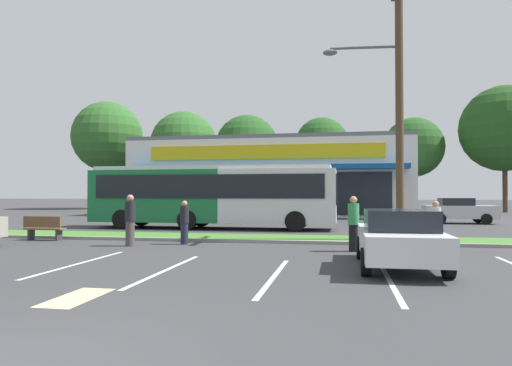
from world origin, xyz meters
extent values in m
cube|color=#427A2D|center=(0.00, 14.00, 0.06)|extent=(56.00, 2.20, 0.12)
cube|color=gray|center=(0.00, 12.78, 0.06)|extent=(56.00, 0.24, 0.12)
cube|color=silver|center=(-3.31, 6.99, 0.00)|extent=(0.12, 4.80, 0.01)
cube|color=silver|center=(-0.65, 6.42, 0.00)|extent=(0.12, 4.80, 0.01)
cube|color=silver|center=(2.05, 6.07, 0.00)|extent=(0.12, 4.80, 0.01)
cube|color=silver|center=(4.55, 5.95, 0.00)|extent=(0.12, 4.80, 0.01)
cube|color=beige|center=(-1.14, 3.35, 0.00)|extent=(0.70, 1.60, 0.01)
cube|color=silver|center=(-2.21, 35.47, 3.01)|extent=(22.33, 10.75, 6.02)
cube|color=black|center=(-2.21, 30.06, 1.81)|extent=(18.76, 0.08, 3.13)
cube|color=#0F4C8C|center=(-2.21, 29.40, 3.73)|extent=(20.99, 1.40, 0.35)
cube|color=gold|center=(-2.21, 30.02, 4.93)|extent=(17.86, 0.16, 1.08)
cube|color=slate|center=(-2.21, 35.47, 6.17)|extent=(22.33, 10.75, 0.30)
cylinder|color=#473323|center=(-22.84, 44.80, 2.66)|extent=(0.44, 0.44, 5.32)
sphere|color=#2D6026|center=(-22.84, 44.80, 8.32)|extent=(8.00, 8.00, 8.00)
cylinder|color=#473323|center=(-13.94, 45.63, 2.24)|extent=(0.44, 0.44, 4.47)
sphere|color=#2D6026|center=(-13.94, 45.63, 7.29)|extent=(7.52, 7.52, 7.52)
cylinder|color=#473323|center=(-6.75, 46.18, 2.17)|extent=(0.44, 0.44, 4.34)
sphere|color=#23511E|center=(-6.75, 46.18, 6.99)|extent=(7.07, 7.07, 7.07)
cylinder|color=#473323|center=(1.59, 45.35, 2.44)|extent=(0.44, 0.44, 4.89)
sphere|color=#23511E|center=(1.59, 45.35, 7.03)|extent=(5.71, 5.71, 5.71)
cylinder|color=#473323|center=(10.80, 44.21, 2.10)|extent=(0.44, 0.44, 4.21)
sphere|color=#23511E|center=(10.80, 44.21, 6.45)|extent=(5.96, 5.96, 5.96)
cylinder|color=#473323|center=(18.83, 42.88, 2.45)|extent=(0.44, 0.44, 4.90)
sphere|color=#1E4719|center=(18.83, 42.88, 7.95)|extent=(8.14, 8.14, 8.14)
cylinder|color=#4C3826|center=(5.74, 13.89, 5.17)|extent=(0.30, 0.30, 10.33)
cylinder|color=#59595B|center=(4.44, 13.79, 7.44)|extent=(2.60, 0.30, 0.10)
ellipsoid|color=#59595B|center=(3.15, 13.69, 7.29)|extent=(0.56, 0.32, 0.24)
cube|color=#196638|center=(-5.96, 19.12, 1.70)|extent=(7.05, 2.60, 2.70)
cube|color=silver|center=(0.44, 19.08, 1.70)|extent=(5.77, 2.59, 2.70)
cube|color=silver|center=(-3.08, 19.10, 3.15)|extent=(12.30, 2.38, 0.20)
cube|color=black|center=(-3.09, 17.80, 2.19)|extent=(11.77, 0.14, 1.19)
cube|color=black|center=(3.35, 19.05, 2.02)|extent=(0.08, 2.17, 1.51)
cylinder|color=black|center=(1.41, 20.24, 0.50)|extent=(1.00, 0.31, 1.00)
cylinder|color=black|center=(1.39, 17.90, 0.50)|extent=(1.00, 0.31, 1.00)
cylinder|color=black|center=(-4.03, 20.28, 0.50)|extent=(1.00, 0.31, 1.00)
cylinder|color=black|center=(-4.05, 17.93, 0.50)|extent=(1.00, 0.31, 1.00)
cylinder|color=black|center=(-7.55, 20.30, 0.50)|extent=(1.00, 0.31, 1.00)
cylinder|color=black|center=(-7.56, 17.96, 0.50)|extent=(1.00, 0.31, 1.00)
cube|color=brown|center=(-7.99, 12.24, 0.45)|extent=(1.60, 0.45, 0.06)
cube|color=brown|center=(-7.99, 12.04, 0.73)|extent=(1.60, 0.06, 0.44)
cube|color=#333338|center=(-7.38, 12.24, 0.23)|extent=(0.08, 0.36, 0.45)
cube|color=#333338|center=(-8.59, 12.24, 0.23)|extent=(0.08, 0.36, 0.45)
cube|color=silver|center=(4.96, 7.84, 0.64)|extent=(1.85, 4.41, 0.64)
cube|color=black|center=(4.96, 7.62, 1.21)|extent=(1.63, 1.99, 0.50)
cylinder|color=black|center=(4.08, 9.21, 0.32)|extent=(0.22, 0.64, 0.64)
cylinder|color=black|center=(5.84, 9.21, 0.32)|extent=(0.22, 0.64, 0.64)
cylinder|color=black|center=(4.08, 6.47, 0.32)|extent=(0.22, 0.64, 0.64)
cylinder|color=black|center=(5.84, 6.47, 0.32)|extent=(0.22, 0.64, 0.64)
cube|color=#B7B7BC|center=(10.65, 25.62, 0.71)|extent=(4.11, 1.75, 0.77)
cube|color=black|center=(10.44, 25.62, 1.32)|extent=(1.85, 1.54, 0.45)
cylinder|color=black|center=(11.92, 26.45, 0.32)|extent=(0.64, 0.22, 0.64)
cylinder|color=black|center=(11.92, 24.79, 0.32)|extent=(0.64, 0.22, 0.64)
cylinder|color=black|center=(9.37, 26.45, 0.32)|extent=(0.64, 0.22, 0.64)
cylinder|color=black|center=(9.37, 24.79, 0.32)|extent=(0.64, 0.22, 0.64)
cylinder|color=#1E2338|center=(-2.07, 11.83, 0.38)|extent=(0.27, 0.27, 0.77)
cylinder|color=black|center=(-2.07, 11.83, 1.07)|extent=(0.32, 0.32, 0.61)
sphere|color=tan|center=(-2.07, 11.83, 1.48)|extent=(0.21, 0.21, 0.21)
cylinder|color=black|center=(3.93, 10.86, 0.43)|extent=(0.30, 0.30, 0.86)
cylinder|color=#338C4C|center=(3.93, 10.86, 1.19)|extent=(0.36, 0.36, 0.68)
sphere|color=tan|center=(3.93, 10.86, 1.65)|extent=(0.24, 0.24, 0.24)
cylinder|color=#47423D|center=(6.60, 11.72, 0.39)|extent=(0.28, 0.28, 0.78)
cylinder|color=silver|center=(6.60, 11.72, 1.09)|extent=(0.32, 0.32, 0.62)
sphere|color=tan|center=(6.60, 11.72, 1.50)|extent=(0.21, 0.21, 0.21)
cylinder|color=#47423D|center=(-3.77, 10.96, 0.44)|extent=(0.31, 0.31, 0.88)
cylinder|color=black|center=(-3.77, 10.96, 1.22)|extent=(0.37, 0.37, 0.69)
sphere|color=tan|center=(-3.77, 10.96, 1.69)|extent=(0.24, 0.24, 0.24)
camera|label=1|loc=(3.53, -4.26, 1.89)|focal=32.44mm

